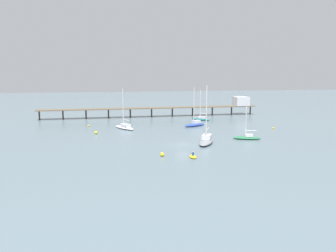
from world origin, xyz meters
TOP-DOWN VIEW (x-y plane):
  - ground_plane at (0.00, 0.00)m, footprint 400.00×400.00m
  - pier at (14.22, 46.13)m, footprint 74.39×5.85m
  - sailboat_teal at (14.34, 34.84)m, footprint 5.85×5.94m
  - sailboat_green at (15.77, 2.96)m, footprint 6.55×3.88m
  - sailboat_gray at (5.36, 0.39)m, footprint 6.23×8.97m
  - sailboat_white at (-10.61, 22.80)m, footprint 5.96×8.37m
  - sailboat_blue at (9.18, 23.56)m, footprint 7.43×5.12m
  - dinghy_yellow at (-0.61, -10.91)m, footprint 1.45×2.75m
  - mooring_buoy_near at (-20.23, 28.25)m, footprint 0.52×0.52m
  - mooring_buoy_far at (-5.87, -9.13)m, footprint 0.76×0.76m
  - mooring_buoy_inner at (28.50, 14.83)m, footprint 0.51×0.51m
  - mooring_buoy_mid at (-18.03, 16.06)m, footprint 0.75×0.75m

SIDE VIEW (x-z plane):
  - ground_plane at x=0.00m, z-range 0.00..0.00m
  - dinghy_yellow at x=-0.61m, z-range -0.36..0.78m
  - mooring_buoy_inner at x=28.50m, z-range 0.00..0.51m
  - mooring_buoy_near at x=-20.23m, z-range 0.00..0.52m
  - mooring_buoy_mid at x=-18.03m, z-range 0.00..0.75m
  - mooring_buoy_far at x=-5.87m, z-range 0.00..0.76m
  - sailboat_green at x=15.77m, z-range -3.67..4.77m
  - sailboat_white at x=-10.61m, z-range -4.74..6.02m
  - sailboat_teal at x=14.34m, z-range -4.14..5.43m
  - sailboat_blue at x=9.18m, z-range -4.75..6.18m
  - sailboat_gray at x=5.36m, z-range -5.44..6.97m
  - pier at x=14.22m, z-range 0.57..6.97m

